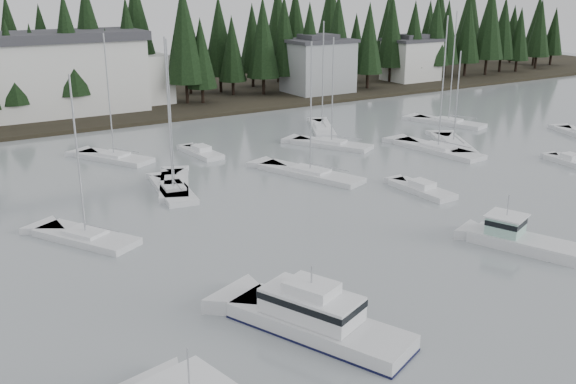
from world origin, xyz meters
name	(u,v)px	position (x,y,z in m)	size (l,w,h in m)	color
far_shore_land	(66,98)	(0.00, 97.00, 0.00)	(240.00, 54.00, 1.00)	black
conifer_treeline	(85,109)	(0.00, 86.00, 0.00)	(200.00, 22.00, 20.00)	black
house_east_a	(318,65)	(36.00, 78.00, 4.90)	(10.60, 8.48, 9.25)	#999EA0
house_east_b	(411,59)	(58.00, 80.00, 4.40)	(9.54, 7.42, 8.25)	silver
harbor_inn	(66,73)	(-2.96, 82.34, 5.78)	(29.50, 11.50, 10.90)	silver
cabin_cruiser_center	(316,321)	(-6.70, 15.53, 0.65)	(6.84, 10.58, 4.36)	silver
lobster_boat_teal	(520,241)	(11.87, 17.51, 0.50)	(5.13, 7.97, 4.19)	silver
sailboat_1	(114,159)	(-5.12, 55.46, 0.08)	(6.67, 9.04, 13.48)	silver
sailboat_2	(173,192)	(-4.07, 41.89, 0.09)	(3.87, 8.72, 14.00)	silver
sailboat_3	(86,239)	(-13.59, 34.85, 0.07)	(6.43, 8.43, 12.44)	silver
sailboat_5	(310,175)	(9.07, 39.80, 0.06)	(6.33, 11.26, 13.17)	silver
sailboat_6	(322,130)	(21.36, 55.57, 0.08)	(6.59, 9.48, 13.85)	silver
sailboat_7	(448,124)	(37.53, 49.89, 0.08)	(5.60, 9.97, 14.83)	silver
sailboat_9	(331,146)	(17.57, 48.22, 0.07)	(6.76, 9.40, 12.62)	silver
sailboat_11	(453,146)	(29.41, 41.05, 0.05)	(7.25, 9.71, 11.14)	silver
sailboat_12	(174,186)	(-3.39, 43.27, 0.08)	(5.71, 9.07, 13.70)	silver
sailboat_13	(438,151)	(26.17, 40.16, 0.07)	(3.91, 11.09, 14.98)	silver
runabout_1	(422,191)	(14.70, 30.41, 0.13)	(2.30, 6.61, 1.42)	silver
runabout_2	(570,162)	(34.17, 29.44, 0.13)	(2.75, 5.25, 1.42)	silver
runabout_4	(201,154)	(3.48, 52.50, 0.13)	(2.70, 6.40, 1.42)	silver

